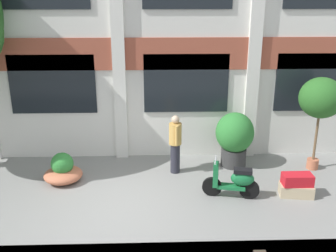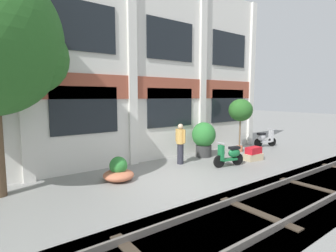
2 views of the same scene
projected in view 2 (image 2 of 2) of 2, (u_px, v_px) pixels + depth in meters
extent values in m
plane|color=gray|center=(175.00, 181.00, 8.51)|extent=(80.00, 80.00, 0.00)
cube|color=silver|center=(129.00, 67.00, 10.49)|extent=(15.26, 0.50, 7.84)
cube|color=#9E4C38|center=(132.00, 87.00, 10.37)|extent=(15.26, 0.06, 0.90)
cube|color=silver|center=(22.00, 58.00, 7.98)|extent=(0.36, 0.16, 7.84)
cube|color=silver|center=(132.00, 66.00, 10.24)|extent=(0.36, 0.16, 7.84)
cube|color=silver|center=(203.00, 72.00, 12.50)|extent=(0.36, 0.16, 7.84)
cube|color=silver|center=(252.00, 75.00, 14.77)|extent=(0.36, 0.16, 7.84)
cube|color=black|center=(85.00, 110.00, 9.32)|extent=(2.44, 0.04, 1.70)
cube|color=black|center=(171.00, 108.00, 11.59)|extent=(2.44, 0.04, 1.70)
cube|color=black|center=(228.00, 106.00, 13.85)|extent=(2.44, 0.04, 1.70)
cube|color=black|center=(82.00, 26.00, 9.00)|extent=(2.44, 0.04, 1.70)
cube|color=black|center=(171.00, 40.00, 11.26)|extent=(2.44, 0.04, 1.70)
cube|color=black|center=(229.00, 50.00, 13.52)|extent=(2.44, 0.04, 1.70)
cube|color=#5B5449|center=(254.00, 220.00, 6.14)|extent=(23.26, 2.80, 0.28)
cube|color=#605B56|center=(284.00, 223.00, 5.54)|extent=(23.26, 0.07, 0.15)
cube|color=#605B56|center=(230.00, 201.00, 6.69)|extent=(23.26, 0.07, 0.15)
cube|color=#382D23|center=(257.00, 212.00, 6.19)|extent=(0.24, 2.10, 0.03)
cube|color=#382D23|center=(314.00, 187.00, 7.90)|extent=(0.24, 2.10, 0.03)
sphere|color=#286023|center=(30.00, 57.00, 7.20)|extent=(2.05, 2.05, 2.05)
cylinder|color=#B76647|center=(239.00, 149.00, 13.09)|extent=(0.32, 0.32, 0.29)
cylinder|color=brown|center=(240.00, 130.00, 12.99)|extent=(0.07, 0.07, 1.57)
ellipsoid|color=#286023|center=(241.00, 110.00, 12.87)|extent=(1.17, 1.17, 1.10)
ellipsoid|color=#B76647|center=(119.00, 175.00, 8.56)|extent=(1.01, 1.01, 0.36)
sphere|color=#2D7A33|center=(118.00, 166.00, 8.53)|extent=(0.59, 0.59, 0.59)
cylinder|color=#333333|center=(204.00, 151.00, 12.00)|extent=(0.71, 0.71, 0.52)
ellipsoid|color=#2D7A33|center=(204.00, 135.00, 11.92)|extent=(1.08, 1.08, 1.14)
cube|color=tan|center=(253.00, 157.00, 11.29)|extent=(0.85, 0.52, 0.30)
cube|color=red|center=(254.00, 150.00, 11.25)|extent=(0.72, 0.38, 0.28)
cylinder|color=black|center=(219.00, 162.00, 10.11)|extent=(0.49, 0.19, 0.48)
cylinder|color=black|center=(238.00, 159.00, 10.49)|extent=(0.49, 0.19, 0.48)
cube|color=#196B38|center=(229.00, 159.00, 10.30)|extent=(0.71, 0.37, 0.08)
ellipsoid|color=#196B38|center=(234.00, 153.00, 10.38)|extent=(0.60, 0.37, 0.36)
cube|color=black|center=(234.00, 148.00, 10.36)|extent=(0.48, 0.30, 0.10)
cube|color=#196B38|center=(221.00, 153.00, 10.10)|extent=(0.17, 0.30, 0.60)
cylinder|color=#B7B7BF|center=(221.00, 143.00, 10.05)|extent=(0.13, 0.50, 0.03)
cylinder|color=black|center=(272.00, 142.00, 14.47)|extent=(0.48, 0.23, 0.48)
cylinder|color=black|center=(258.00, 143.00, 14.19)|extent=(0.48, 0.23, 0.48)
cube|color=#B2B2B7|center=(265.00, 142.00, 14.32)|extent=(0.72, 0.44, 0.08)
ellipsoid|color=#B2B2B7|center=(261.00, 138.00, 14.22)|extent=(0.61, 0.42, 0.36)
cube|color=black|center=(261.00, 134.00, 14.19)|extent=(0.49, 0.35, 0.10)
cube|color=#B2B2B7|center=(271.00, 136.00, 14.41)|extent=(0.20, 0.30, 0.60)
cylinder|color=#B7B7BF|center=(272.00, 129.00, 14.37)|extent=(0.19, 0.49, 0.03)
cylinder|color=#282833|center=(180.00, 154.00, 10.67)|extent=(0.26, 0.26, 0.84)
cylinder|color=tan|center=(180.00, 136.00, 10.58)|extent=(0.34, 0.34, 0.59)
sphere|color=tan|center=(181.00, 127.00, 10.54)|extent=(0.22, 0.22, 0.22)
cylinder|color=tan|center=(177.00, 135.00, 10.74)|extent=(0.09, 0.09, 0.53)
cylinder|color=tan|center=(184.00, 136.00, 10.42)|extent=(0.09, 0.09, 0.53)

